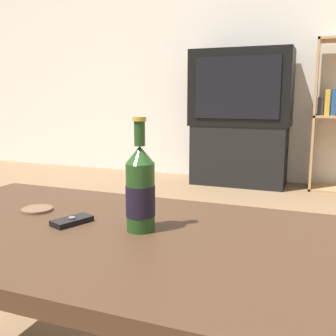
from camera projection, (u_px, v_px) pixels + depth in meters
name	position (u px, v px, depth m)	size (l,w,h in m)	color
back_wall	(278.00, 40.00, 3.57)	(8.00, 0.05, 2.60)	silver
coffee_table	(126.00, 258.00, 0.96)	(1.29, 0.66, 0.48)	#422B1C
tv_stand	(239.00, 155.00, 3.60)	(0.83, 0.39, 0.54)	black
television	(241.00, 88.00, 3.49)	(0.88, 0.41, 0.67)	black
beer_bottle	(140.00, 190.00, 0.94)	(0.07, 0.07, 0.27)	#1E4219
cell_phone	(72.00, 221.00, 1.01)	(0.08, 0.11, 0.02)	black
coaster	(37.00, 210.00, 1.12)	(0.09, 0.09, 0.01)	brown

